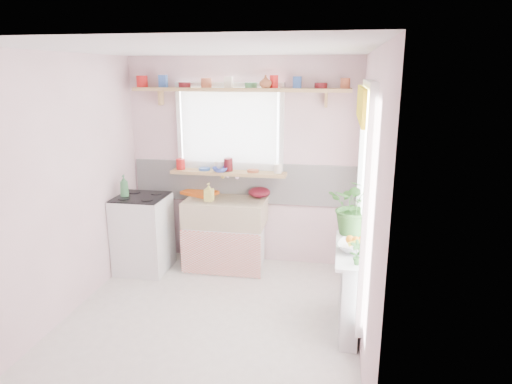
# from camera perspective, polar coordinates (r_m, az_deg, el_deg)

# --- Properties ---
(room) EXTENTS (3.20, 3.20, 3.20)m
(room) POSITION_cam_1_polar(r_m,az_deg,el_deg) (4.72, 4.30, 3.16)
(room) COLOR white
(room) RESTS_ON ground
(sink_unit) EXTENTS (0.95, 0.65, 1.11)m
(sink_unit) POSITION_cam_1_polar(r_m,az_deg,el_deg) (5.53, -3.81, -5.18)
(sink_unit) COLOR white
(sink_unit) RESTS_ON ground
(cooker) EXTENTS (0.58, 0.58, 0.93)m
(cooker) POSITION_cam_1_polar(r_m,az_deg,el_deg) (5.60, -13.93, -5.01)
(cooker) COLOR white
(cooker) RESTS_ON ground
(radiator_ledge) EXTENTS (0.22, 0.95, 0.78)m
(radiator_ledge) POSITION_cam_1_polar(r_m,az_deg,el_deg) (4.39, 11.57, -11.53)
(radiator_ledge) COLOR white
(radiator_ledge) RESTS_ON ground
(windowsill) EXTENTS (1.40, 0.22, 0.04)m
(windowsill) POSITION_cam_1_polar(r_m,az_deg,el_deg) (5.50, -3.46, 2.42)
(windowsill) COLOR tan
(windowsill) RESTS_ON room
(pine_shelf) EXTENTS (2.52, 0.24, 0.04)m
(pine_shelf) POSITION_cam_1_polar(r_m,az_deg,el_deg) (5.33, -2.05, 12.67)
(pine_shelf) COLOR tan
(pine_shelf) RESTS_ON room
(shelf_crockery) EXTENTS (2.47, 0.11, 0.12)m
(shelf_crockery) POSITION_cam_1_polar(r_m,az_deg,el_deg) (5.34, -2.31, 13.47)
(shelf_crockery) COLOR red
(shelf_crockery) RESTS_ON pine_shelf
(sill_crockery) EXTENTS (1.35, 0.11, 0.12)m
(sill_crockery) POSITION_cam_1_polar(r_m,az_deg,el_deg) (5.49, -3.48, 3.20)
(sill_crockery) COLOR red
(sill_crockery) RESTS_ON windowsill
(dish_tray) EXTENTS (0.48, 0.43, 0.04)m
(dish_tray) POSITION_cam_1_polar(r_m,az_deg,el_deg) (5.68, -7.05, -0.06)
(dish_tray) COLOR orange
(dish_tray) RESTS_ON sink_unit
(colander) EXTENTS (0.34, 0.34, 0.12)m
(colander) POSITION_cam_1_polar(r_m,az_deg,el_deg) (5.50, 0.42, -0.01)
(colander) COLOR #560E1A
(colander) RESTS_ON sink_unit
(jade_plant) EXTENTS (0.56, 0.50, 0.57)m
(jade_plant) POSITION_cam_1_polar(r_m,az_deg,el_deg) (4.52, 12.33, -1.73)
(jade_plant) COLOR #356629
(jade_plant) RESTS_ON radiator_ledge
(fruit_bowl) EXTENTS (0.38, 0.38, 0.08)m
(fruit_bowl) POSITION_cam_1_polar(r_m,az_deg,el_deg) (4.17, 12.32, -6.74)
(fruit_bowl) COLOR silver
(fruit_bowl) RESTS_ON radiator_ledge
(herb_pot) EXTENTS (0.12, 0.10, 0.21)m
(herb_pot) POSITION_cam_1_polar(r_m,az_deg,el_deg) (3.87, 12.49, -7.41)
(herb_pot) COLOR #336E2C
(herb_pot) RESTS_ON radiator_ledge
(soap_bottle_sink) EXTENTS (0.11, 0.11, 0.22)m
(soap_bottle_sink) POSITION_cam_1_polar(r_m,az_deg,el_deg) (5.35, -5.91, -0.00)
(soap_bottle_sink) COLOR #DED362
(soap_bottle_sink) RESTS_ON sink_unit
(sill_cup) EXTENTS (0.18, 0.18, 0.11)m
(sill_cup) POSITION_cam_1_polar(r_m,az_deg,el_deg) (5.57, -4.56, 3.33)
(sill_cup) COLOR white
(sill_cup) RESTS_ON windowsill
(sill_bowl) EXTENTS (0.20, 0.20, 0.06)m
(sill_bowl) POSITION_cam_1_polar(r_m,az_deg,el_deg) (5.46, -4.53, 2.81)
(sill_bowl) COLOR #374DB3
(sill_bowl) RESTS_ON windowsill
(shelf_vase) EXTENTS (0.16, 0.16, 0.14)m
(shelf_vase) POSITION_cam_1_polar(r_m,az_deg,el_deg) (5.21, 1.20, 13.63)
(shelf_vase) COLOR brown
(shelf_vase) RESTS_ON pine_shelf
(cooker_bottle) EXTENTS (0.11, 0.11, 0.26)m
(cooker_bottle) POSITION_cam_1_polar(r_m,az_deg,el_deg) (5.45, -16.16, 0.71)
(cooker_bottle) COLOR #3E7C4A
(cooker_bottle) RESTS_ON cooker
(fruit) EXTENTS (0.20, 0.14, 0.10)m
(fruit) POSITION_cam_1_polar(r_m,az_deg,el_deg) (4.15, 12.45, -5.93)
(fruit) COLOR orange
(fruit) RESTS_ON fruit_bowl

